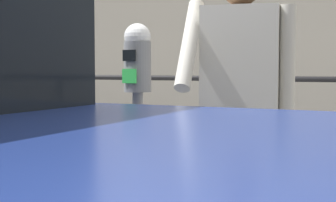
% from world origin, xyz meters
% --- Properties ---
extents(parking_meter, '(0.18, 0.19, 1.43)m').
position_xyz_m(parking_meter, '(0.38, 0.50, 1.19)').
color(parking_meter, slate).
rests_on(parking_meter, sidewalk_curb).
extents(pedestrian_at_meter, '(0.63, 0.57, 1.73)m').
position_xyz_m(pedestrian_at_meter, '(1.06, 0.53, 1.15)').
color(pedestrian_at_meter, '#1E233F').
rests_on(pedestrian_at_meter, sidewalk_curb).
extents(background_railing, '(24.06, 0.06, 1.06)m').
position_xyz_m(background_railing, '(-0.00, 3.07, 0.91)').
color(background_railing, black).
rests_on(background_railing, sidewalk_curb).
extents(backdrop_wall, '(32.00, 0.50, 2.83)m').
position_xyz_m(backdrop_wall, '(0.00, 5.45, 1.42)').
color(backdrop_wall, gray).
rests_on(backdrop_wall, ground).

